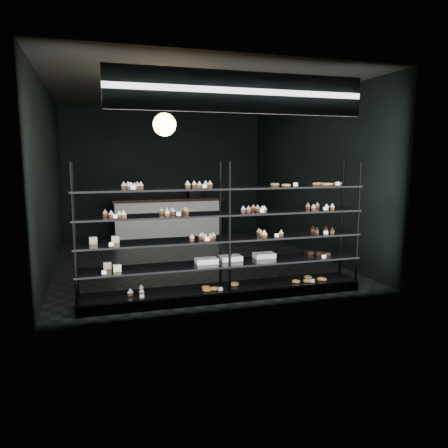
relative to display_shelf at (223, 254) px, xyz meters
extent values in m
cube|color=black|center=(0.09, 2.45, -0.62)|extent=(5.00, 6.00, 0.01)
cube|color=black|center=(0.09, 2.45, 2.57)|extent=(5.00, 6.00, 0.01)
cube|color=black|center=(0.09, 5.45, 0.97)|extent=(5.00, 0.01, 3.20)
cube|color=black|center=(0.09, -0.55, 0.97)|extent=(5.00, 0.01, 3.20)
cube|color=black|center=(-2.41, 2.45, 0.97)|extent=(0.01, 6.00, 3.20)
cube|color=black|center=(2.59, 2.45, 0.97)|extent=(0.01, 6.00, 3.20)
cube|color=black|center=(0.02, 0.00, -0.57)|extent=(4.00, 0.50, 0.12)
cylinder|color=black|center=(-1.95, -0.22, 0.36)|extent=(0.04, 0.04, 1.85)
cylinder|color=black|center=(-1.95, 0.22, 0.36)|extent=(0.04, 0.04, 1.85)
cylinder|color=black|center=(0.02, -0.22, 0.36)|extent=(0.04, 0.04, 1.85)
cylinder|color=black|center=(0.02, 0.22, 0.36)|extent=(0.04, 0.04, 1.85)
cylinder|color=black|center=(1.99, -0.22, 0.36)|extent=(0.04, 0.04, 1.85)
cylinder|color=black|center=(1.99, 0.22, 0.36)|extent=(0.04, 0.04, 1.85)
cube|color=black|center=(0.02, 0.00, -0.48)|extent=(4.00, 0.50, 0.03)
cube|color=black|center=(0.02, 0.00, -0.13)|extent=(4.00, 0.50, 0.02)
cube|color=black|center=(0.02, 0.00, 0.22)|extent=(4.00, 0.50, 0.02)
cube|color=black|center=(0.02, 0.00, 0.57)|extent=(4.00, 0.50, 0.02)
cube|color=black|center=(0.02, 0.00, 0.92)|extent=(4.00, 0.50, 0.02)
cube|color=white|center=(-1.24, -0.18, 0.96)|extent=(0.06, 0.04, 0.06)
cube|color=white|center=(-0.35, -0.18, 0.96)|extent=(0.06, 0.04, 0.06)
cube|color=white|center=(0.99, -0.18, 0.96)|extent=(0.05, 0.04, 0.06)
cube|color=white|center=(1.61, -0.18, 0.96)|extent=(0.06, 0.04, 0.06)
cube|color=white|center=(-1.43, -0.18, 0.61)|extent=(0.06, 0.04, 0.06)
cube|color=white|center=(-0.66, -0.18, 0.61)|extent=(0.05, 0.04, 0.06)
cube|color=white|center=(0.45, -0.18, 0.61)|extent=(0.06, 0.04, 0.06)
cube|color=white|center=(1.46, -0.18, 0.61)|extent=(0.06, 0.04, 0.06)
cube|color=white|center=(-1.53, -0.18, 0.26)|extent=(0.06, 0.04, 0.06)
cube|color=white|center=(-0.29, -0.18, 0.26)|extent=(0.06, 0.04, 0.06)
cube|color=white|center=(0.70, -0.18, 0.26)|extent=(0.05, 0.04, 0.06)
cube|color=white|center=(1.53, -0.18, 0.26)|extent=(0.06, 0.04, 0.06)
cube|color=white|center=(-1.56, -0.18, -0.09)|extent=(0.06, 0.04, 0.06)
cube|color=white|center=(1.51, -0.18, -0.09)|extent=(0.06, 0.04, 0.06)
cube|color=white|center=(-1.13, -0.18, -0.44)|extent=(0.06, 0.04, 0.06)
cube|color=white|center=(-0.05, -0.18, -0.44)|extent=(0.05, 0.04, 0.06)
cube|color=white|center=(1.28, -0.18, -0.44)|extent=(0.06, 0.04, 0.06)
cube|color=#0B153B|center=(0.09, -0.47, 2.12)|extent=(3.20, 0.04, 0.45)
cube|color=white|center=(0.09, -0.49, 2.12)|extent=(3.30, 0.02, 0.50)
cylinder|color=black|center=(-0.64, 0.94, 2.27)|extent=(0.01, 0.01, 0.56)
sphere|color=#F0B354|center=(-0.64, 0.94, 1.82)|extent=(0.34, 0.34, 0.34)
cube|color=silver|center=(0.05, 4.95, -0.17)|extent=(2.57, 0.60, 0.92)
cube|color=black|center=(0.05, 4.95, 0.32)|extent=(2.67, 0.65, 0.06)
cube|color=black|center=(0.72, 4.95, 0.48)|extent=(0.30, 0.30, 0.25)
camera|label=1|loc=(-1.70, -5.69, 1.32)|focal=35.00mm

